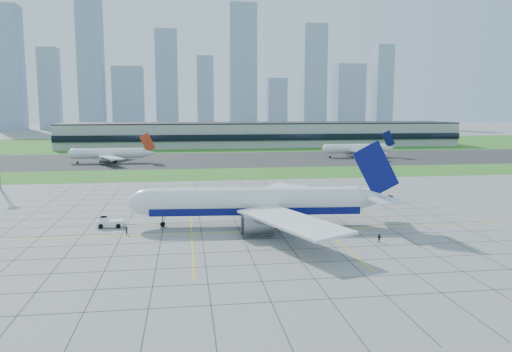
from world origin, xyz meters
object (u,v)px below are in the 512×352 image
Objects in this scene: airliner at (257,203)px; distant_jet_1 at (110,153)px; crew_far at (379,238)px; crew_near at (127,231)px; distant_jet_2 at (357,149)px; pushback_tug at (110,223)px.

distant_jet_1 is at bearing 115.24° from airliner.
airliner is 27.63m from crew_far.
crew_near is (-27.37, -4.39, -4.28)m from airliner.
crew_near is 139.13m from distant_jet_1.
airliner is 28.05m from crew_near.
crew_far is 168.35m from distant_jet_2.
airliner is 1.40× the size of distant_jet_1.
distant_jet_2 is (73.07, 142.83, -0.60)m from airliner.
distant_jet_1 is 1.00× the size of distant_jet_2.
airliner reaches higher than crew_far.
crew_near is 0.04× the size of distant_jet_1.
airliner is 1.40× the size of distant_jet_2.
airliner reaches higher than pushback_tug.
crew_near is 178.26m from distant_jet_2.
airliner is 7.25× the size of pushback_tug.
distant_jet_2 is at bearing 6.59° from crew_near.
distant_jet_1 reaches higher than crew_far.
pushback_tug reaches higher than crew_far.
crew_near is at bearing -170.13° from crew_far.
crew_near is at bearing -80.57° from distant_jet_1.
crew_far is 0.04× the size of distant_jet_1.
pushback_tug is 131.30m from distant_jet_1.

